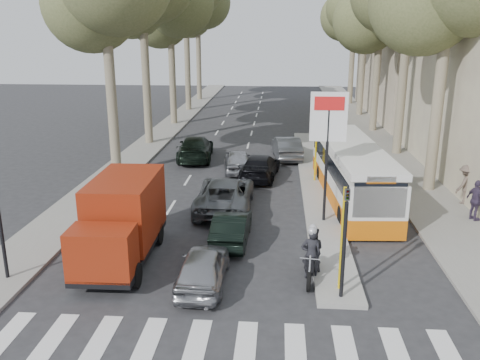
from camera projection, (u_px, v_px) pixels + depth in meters
The scene contains 23 objects.
ground at pixel (239, 274), 17.22m from camera, with size 120.00×120.00×0.00m, color #28282B.
sidewalk_right at pixel (371, 133), 40.48m from camera, with size 3.20×70.00×0.12m, color gray.
median_left at pixel (173, 124), 44.55m from camera, with size 2.40×64.00×0.12m, color gray.
traffic_island at pixel (314, 182), 27.48m from camera, with size 1.50×26.00×0.16m, color gray.
building_far at pixel (437, 29), 46.32m from camera, with size 11.00×20.00×16.00m, color #B7A88E.
billboard at pixel (328, 139), 20.71m from camera, with size 1.50×12.10×5.60m.
traffic_light_island at pixel (345, 225), 14.85m from camera, with size 0.16×0.41×3.60m.
tree_l_c at pixel (171, 4), 41.80m from camera, with size 7.40×7.20×13.71m.
tree_l_e at pixel (199, 4), 56.92m from camera, with size 7.40×7.20×14.49m.
tree_r_c at pixel (383, 6), 38.77m from camera, with size 7.40×7.20×13.32m.
tree_r_e at pixel (356, 6), 53.85m from camera, with size 7.40×7.20×14.10m.
silver_hatchback at pixel (203, 267), 16.34m from camera, with size 1.49×3.71×1.27m, color #96989E.
dark_hatchback at pixel (231, 227), 19.71m from camera, with size 1.30×3.72×1.22m, color black.
queue_car_a at pixel (225, 194), 23.25m from camera, with size 2.46×5.34×1.48m, color #4D5054.
queue_car_b at pixel (260, 167), 28.22m from camera, with size 1.86×4.58×1.33m, color black.
queue_car_c at pixel (237, 161), 29.55m from camera, with size 1.54×3.83×1.30m, color #999BA0.
queue_car_d at pixel (287, 148), 32.54m from camera, with size 1.52×4.36×1.44m, color #45484C.
queue_car_e at pixel (195, 148), 32.29m from camera, with size 2.09×5.15×1.49m, color black.
red_truck at pixel (122, 219), 17.92m from camera, with size 2.20×5.54×2.93m.
city_bus at pixel (352, 171), 24.38m from camera, with size 2.98×10.67×2.78m.
motorcycle at pixel (312, 253), 16.85m from camera, with size 0.88×2.19×1.87m.
pedestrian_near at pixel (476, 200), 21.57m from camera, with size 1.04×0.51×1.77m, color #3F334D.
pedestrian_far at pixel (465, 184), 23.68m from camera, with size 1.20×0.53×1.86m, color brown.
Camera 1 is at (1.23, -15.55, 7.98)m, focal length 38.00 mm.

